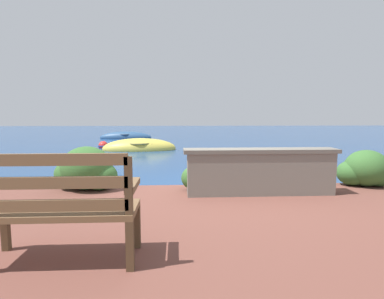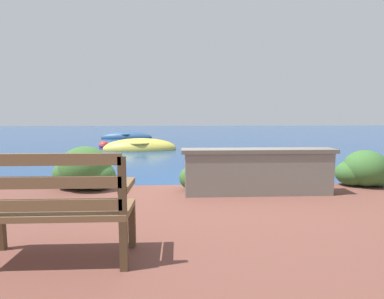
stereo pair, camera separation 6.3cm
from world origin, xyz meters
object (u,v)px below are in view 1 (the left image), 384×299
at_px(rowboat_nearest, 140,148).
at_px(rowboat_mid, 126,138).
at_px(mooring_buoy, 103,146).
at_px(park_bench, 59,206).

height_order(rowboat_nearest, rowboat_mid, rowboat_nearest).
bearing_deg(rowboat_mid, mooring_buoy, -91.80).
xyz_separation_m(rowboat_mid, mooring_buoy, (-0.10, -5.54, 0.01)).
bearing_deg(rowboat_nearest, rowboat_mid, 97.73).
bearing_deg(park_bench, rowboat_mid, 95.68).
height_order(park_bench, rowboat_mid, park_bench).
relative_size(park_bench, mooring_buoy, 2.60).
bearing_deg(rowboat_mid, rowboat_nearest, -76.59).
bearing_deg(mooring_buoy, rowboat_nearest, -32.83).
height_order(rowboat_nearest, mooring_buoy, rowboat_nearest).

